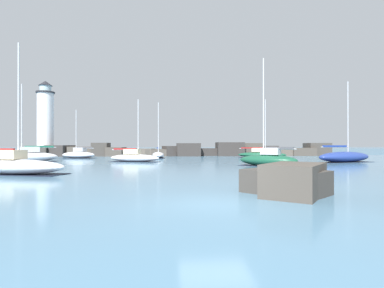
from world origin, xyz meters
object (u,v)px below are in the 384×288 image
Objects in this scene: sailboat_moored_1 at (268,159)px; sailboat_moored_5 at (344,157)px; sailboat_moored_7 at (27,156)px; sailboat_moored_4 at (79,154)px; sailboat_moored_2 at (134,157)px; sailboat_moored_6 at (158,155)px; sailboat_moored_3 at (261,154)px; lighthouse at (45,123)px; sailboat_moored_0 at (10,165)px.

sailboat_moored_1 is 12.55m from sailboat_moored_5.
sailboat_moored_4 is at bearing 74.73° from sailboat_moored_7.
sailboat_moored_4 is at bearing 140.23° from sailboat_moored_1.
sailboat_moored_2 is 11.12m from sailboat_moored_6.
sailboat_moored_7 reaches higher than sailboat_moored_4.
lighthouse is at bearing 164.45° from sailboat_moored_3.
sailboat_moored_2 is at bearing -103.32° from sailboat_moored_6.
sailboat_moored_2 is 0.81× the size of sailboat_moored_3.
sailboat_moored_2 is (18.78, -21.00, -5.55)m from lighthouse.
lighthouse is at bearing 137.60° from sailboat_moored_1.
sailboat_moored_5 reaches higher than sailboat_moored_3.
lighthouse is 38.29m from sailboat_moored_0.
lighthouse reaches higher than sailboat_moored_1.
sailboat_moored_2 is 25.16m from sailboat_moored_5.
lighthouse is 1.46× the size of sailboat_moored_5.
sailboat_moored_0 is at bearing -83.80° from sailboat_moored_4.
sailboat_moored_6 is at bearing 76.68° from sailboat_moored_2.
sailboat_moored_3 is at bearing 44.19° from sailboat_moored_0.
sailboat_moored_3 is (5.45, 19.15, -0.12)m from sailboat_moored_1.
lighthouse reaches higher than sailboat_moored_7.
sailboat_moored_0 is at bearing -135.81° from sailboat_moored_3.
sailboat_moored_5 is (34.73, -13.93, 0.05)m from sailboat_moored_4.
sailboat_moored_4 is at bearing 96.20° from sailboat_moored_0.
lighthouse is 1.86× the size of sailboat_moored_4.
sailboat_moored_4 is at bearing -48.35° from lighthouse.
lighthouse is 1.53× the size of sailboat_moored_0.
lighthouse reaches higher than sailboat_moored_0.
sailboat_moored_2 is (6.95, 15.00, -0.05)m from sailboat_moored_0.
sailboat_moored_5 is (31.92, 11.92, 0.03)m from sailboat_moored_0.
sailboat_moored_2 is at bearing -151.50° from sailboat_moored_3.
sailboat_moored_3 is 14.68m from sailboat_moored_5.
sailboat_moored_1 is at bearing -18.62° from sailboat_moored_7.
sailboat_moored_0 is 27.51m from sailboat_moored_6.
lighthouse is at bearing 151.18° from sailboat_moored_5.
sailboat_moored_0 reaches higher than sailboat_moored_6.
sailboat_moored_0 is at bearing -114.85° from sailboat_moored_2.
sailboat_moored_5 reaches higher than sailboat_moored_2.
lighthouse is at bearing 131.80° from sailboat_moored_2.
sailboat_moored_5 is at bearing -28.82° from lighthouse.
sailboat_moored_5 reaches higher than sailboat_moored_7.
sailboat_moored_1 reaches higher than sailboat_moored_6.
sailboat_moored_0 is 36.48m from sailboat_moored_3.
sailboat_moored_4 is (-9.76, 10.86, 0.04)m from sailboat_moored_2.
sailboat_moored_5 is at bearing -66.90° from sailboat_moored_3.
lighthouse reaches higher than sailboat_moored_4.
sailboat_moored_2 reaches higher than sailboat_moored_4.
sailboat_moored_6 reaches higher than sailboat_moored_4.
sailboat_moored_7 is (-37.64, 3.26, 0.04)m from sailboat_moored_5.
sailboat_moored_1 is (32.54, -29.72, -5.44)m from lighthouse.
sailboat_moored_3 reaches higher than sailboat_moored_4.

